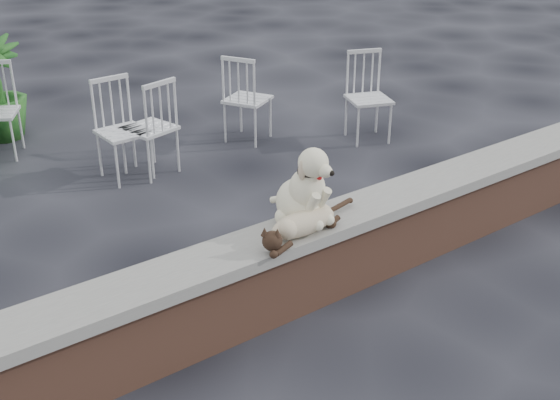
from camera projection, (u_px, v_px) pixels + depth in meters
ground at (373, 270)px, 5.15m from camera, size 60.00×60.00×0.00m
brick_wall at (375, 241)px, 5.04m from camera, size 6.00×0.30×0.50m
capstone at (378, 205)px, 4.92m from camera, size 6.20×0.40×0.08m
dog at (299, 183)px, 4.47m from camera, size 0.44×0.54×0.56m
cat at (303, 221)px, 4.40m from camera, size 1.11×0.44×0.18m
chair_e at (247, 98)px, 7.38m from camera, size 0.76×0.76×0.94m
chair_c at (149, 126)px, 6.58m from camera, size 0.68×0.68×0.94m
chair_a at (123, 130)px, 6.48m from camera, size 0.58×0.58×0.94m
chair_d at (369, 98)px, 7.38m from camera, size 0.72×0.72×0.94m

